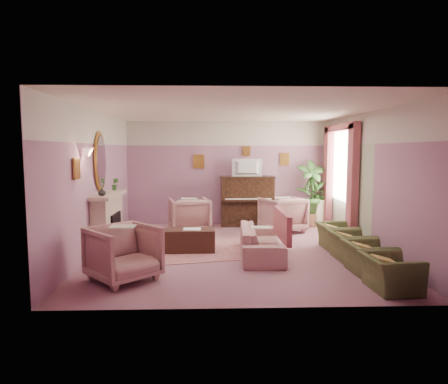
{
  "coord_description": "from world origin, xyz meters",
  "views": [
    {
      "loc": [
        -0.47,
        -7.94,
        2.02
      ],
      "look_at": [
        -0.2,
        0.4,
        1.15
      ],
      "focal_mm": 32.0,
      "sensor_mm": 36.0,
      "label": 1
    }
  ],
  "objects_px": {
    "floral_armchair_right": "(283,212)",
    "floral_armchair_front": "(123,250)",
    "sofa": "(261,236)",
    "floral_armchair_left": "(189,214)",
    "olive_chair_d": "(337,232)",
    "piano": "(247,201)",
    "television": "(247,166)",
    "coffee_table": "(190,240)",
    "olive_chair_b": "(368,253)",
    "olive_chair_a": "(390,267)",
    "olive_chair_c": "(351,241)",
    "side_table": "(317,212)"
  },
  "relations": [
    {
      "from": "piano",
      "to": "television",
      "type": "height_order",
      "value": "television"
    },
    {
      "from": "floral_armchair_front",
      "to": "olive_chair_d",
      "type": "height_order",
      "value": "floral_armchair_front"
    },
    {
      "from": "coffee_table",
      "to": "floral_armchair_right",
      "type": "relative_size",
      "value": 1.04
    },
    {
      "from": "floral_armchair_right",
      "to": "piano",
      "type": "bearing_deg",
      "value": 133.61
    },
    {
      "from": "television",
      "to": "floral_armchair_left",
      "type": "xyz_separation_m",
      "value": [
        -1.5,
        -0.92,
        -1.12
      ]
    },
    {
      "from": "floral_armchair_front",
      "to": "olive_chair_d",
      "type": "distance_m",
      "value": 4.38
    },
    {
      "from": "coffee_table",
      "to": "olive_chair_b",
      "type": "xyz_separation_m",
      "value": [
        3.02,
        -1.52,
        0.12
      ]
    },
    {
      "from": "sofa",
      "to": "olive_chair_d",
      "type": "height_order",
      "value": "sofa"
    },
    {
      "from": "floral_armchair_right",
      "to": "floral_armchair_front",
      "type": "relative_size",
      "value": 1.0
    },
    {
      "from": "side_table",
      "to": "floral_armchair_front",
      "type": "bearing_deg",
      "value": -133.39
    },
    {
      "from": "olive_chair_d",
      "to": "sofa",
      "type": "bearing_deg",
      "value": -162.81
    },
    {
      "from": "floral_armchair_left",
      "to": "olive_chair_c",
      "type": "relative_size",
      "value": 1.2
    },
    {
      "from": "coffee_table",
      "to": "olive_chair_a",
      "type": "relative_size",
      "value": 1.25
    },
    {
      "from": "coffee_table",
      "to": "side_table",
      "type": "relative_size",
      "value": 1.43
    },
    {
      "from": "piano",
      "to": "olive_chair_d",
      "type": "height_order",
      "value": "piano"
    },
    {
      "from": "olive_chair_b",
      "to": "side_table",
      "type": "bearing_deg",
      "value": 86.31
    },
    {
      "from": "television",
      "to": "floral_armchair_left",
      "type": "bearing_deg",
      "value": -148.52
    },
    {
      "from": "piano",
      "to": "sofa",
      "type": "xyz_separation_m",
      "value": [
        -0.01,
        -3.13,
        -0.26
      ]
    },
    {
      "from": "floral_armchair_left",
      "to": "olive_chair_b",
      "type": "xyz_separation_m",
      "value": [
        3.12,
        -3.3,
        -0.13
      ]
    },
    {
      "from": "floral_armchair_left",
      "to": "olive_chair_a",
      "type": "bearing_deg",
      "value": -52.9
    },
    {
      "from": "sofa",
      "to": "olive_chair_d",
      "type": "relative_size",
      "value": 2.43
    },
    {
      "from": "coffee_table",
      "to": "floral_armchair_left",
      "type": "relative_size",
      "value": 1.04
    },
    {
      "from": "olive_chair_c",
      "to": "olive_chair_d",
      "type": "height_order",
      "value": "same"
    },
    {
      "from": "piano",
      "to": "olive_chair_a",
      "type": "relative_size",
      "value": 1.75
    },
    {
      "from": "television",
      "to": "olive_chair_d",
      "type": "xyz_separation_m",
      "value": [
        1.62,
        -2.58,
        -1.25
      ]
    },
    {
      "from": "floral_armchair_right",
      "to": "olive_chair_d",
      "type": "distance_m",
      "value": 1.95
    },
    {
      "from": "piano",
      "to": "sofa",
      "type": "height_order",
      "value": "piano"
    },
    {
      "from": "floral_armchair_left",
      "to": "side_table",
      "type": "height_order",
      "value": "floral_armchair_left"
    },
    {
      "from": "floral_armchair_right",
      "to": "sofa",
      "type": "bearing_deg",
      "value": -109.9
    },
    {
      "from": "coffee_table",
      "to": "olive_chair_b",
      "type": "bearing_deg",
      "value": -26.69
    },
    {
      "from": "coffee_table",
      "to": "sofa",
      "type": "bearing_deg",
      "value": -15.32
    },
    {
      "from": "olive_chair_c",
      "to": "floral_armchair_front",
      "type": "bearing_deg",
      "value": -165.0
    },
    {
      "from": "floral_armchair_right",
      "to": "floral_armchair_front",
      "type": "height_order",
      "value": "same"
    },
    {
      "from": "television",
      "to": "floral_armchair_right",
      "type": "height_order",
      "value": "television"
    },
    {
      "from": "piano",
      "to": "floral_armchair_left",
      "type": "height_order",
      "value": "piano"
    },
    {
      "from": "floral_armchair_left",
      "to": "olive_chair_c",
      "type": "xyz_separation_m",
      "value": [
        3.12,
        -2.48,
        -0.13
      ]
    },
    {
      "from": "piano",
      "to": "television",
      "type": "distance_m",
      "value": 0.95
    },
    {
      "from": "floral_armchair_left",
      "to": "television",
      "type": "bearing_deg",
      "value": 31.48
    },
    {
      "from": "floral_armchair_front",
      "to": "olive_chair_b",
      "type": "relative_size",
      "value": 1.2
    },
    {
      "from": "piano",
      "to": "olive_chair_c",
      "type": "bearing_deg",
      "value": -64.89
    },
    {
      "from": "coffee_table",
      "to": "olive_chair_a",
      "type": "height_order",
      "value": "olive_chair_a"
    },
    {
      "from": "television",
      "to": "sofa",
      "type": "height_order",
      "value": "television"
    },
    {
      "from": "olive_chair_a",
      "to": "floral_armchair_left",
      "type": "bearing_deg",
      "value": 127.1
    },
    {
      "from": "olive_chair_b",
      "to": "floral_armchair_left",
      "type": "bearing_deg",
      "value": 133.36
    },
    {
      "from": "floral_armchair_left",
      "to": "coffee_table",
      "type": "bearing_deg",
      "value": -86.79
    },
    {
      "from": "television",
      "to": "side_table",
      "type": "height_order",
      "value": "television"
    },
    {
      "from": "sofa",
      "to": "floral_armchair_left",
      "type": "distance_m",
      "value": 2.63
    },
    {
      "from": "piano",
      "to": "floral_armchair_right",
      "type": "height_order",
      "value": "piano"
    },
    {
      "from": "floral_armchair_front",
      "to": "olive_chair_a",
      "type": "distance_m",
      "value": 4.0
    },
    {
      "from": "floral_armchair_front",
      "to": "olive_chair_a",
      "type": "xyz_separation_m",
      "value": [
        3.95,
        -0.58,
        -0.13
      ]
    }
  ]
}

